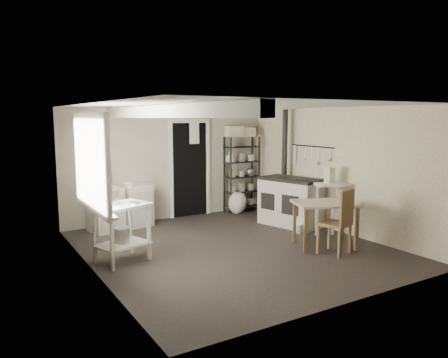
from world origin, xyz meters
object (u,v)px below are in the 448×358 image
stockpot (109,199)px  chair (334,223)px  shelf_rack (242,170)px  flour_sack (238,203)px  base_cabinets (121,205)px  stove (291,203)px  work_table (325,224)px  prep_table (122,236)px

stockpot → chair: 3.44m
stockpot → shelf_rack: size_ratio=0.17×
flour_sack → base_cabinets: bearing=177.9°
stockpot → stove: size_ratio=0.24×
stove → chair: 1.86m
shelf_rack → work_table: size_ratio=1.71×
base_cabinets → chair: 4.01m
prep_table → flour_sack: 3.70m
chair → flour_sack: (0.23, 3.15, -0.24)m
work_table → flour_sack: work_table is taller
work_table → chair: chair is taller
stockpot → flour_sack: size_ratio=0.58×
work_table → shelf_rack: bearing=83.2°
stove → work_table: size_ratio=1.21×
shelf_rack → chair: bearing=-99.0°
stockpot → shelf_rack: 4.11m
stockpot → chair: stockpot is taller
shelf_rack → chair: shelf_rack is taller
stove → chair: (-0.59, -1.76, 0.04)m
shelf_rack → flour_sack: bearing=-139.3°
prep_table → work_table: size_ratio=0.88×
stove → work_table: 1.51m
stockpot → stove: (3.71, 0.37, -0.50)m
work_table → prep_table: bearing=162.6°
stove → chair: bearing=-123.4°
stove → flour_sack: 1.44m
prep_table → stove: (3.56, 0.46, 0.04)m
flour_sack → prep_table: bearing=-150.0°
base_cabinets → flour_sack: bearing=-13.5°
shelf_rack → stove: (0.10, -1.61, -0.51)m
base_cabinets → flour_sack: (2.60, -0.10, -0.22)m
prep_table → base_cabinets: base_cabinets is taller
prep_table → work_table: bearing=-17.4°
base_cabinets → stove: (2.95, -1.48, -0.02)m
flour_sack → stockpot: bearing=-152.3°
stockpot → flour_sack: stockpot is taller
stockpot → shelf_rack: bearing=28.8°
chair → stockpot: bearing=138.5°
stove → work_table: (-0.47, -1.43, -0.06)m
stockpot → base_cabinets: (0.76, 1.86, -0.48)m
stockpot → base_cabinets: size_ratio=0.23×
chair → base_cabinets: bearing=108.5°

